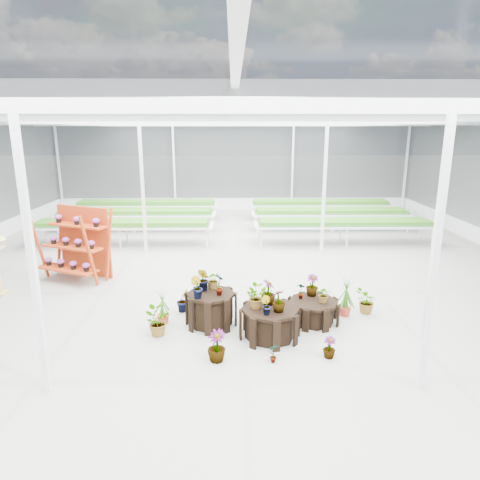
{
  "coord_description": "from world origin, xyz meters",
  "views": [
    {
      "loc": [
        -0.02,
        -10.08,
        4.06
      ],
      "look_at": [
        0.15,
        0.57,
        1.3
      ],
      "focal_mm": 32.0,
      "sensor_mm": 36.0,
      "label": 1
    }
  ],
  "objects_px": {
    "plinth_tall": "(211,309)",
    "shelf_rack": "(74,245)",
    "plinth_mid": "(270,323)",
    "plinth_low": "(313,311)"
  },
  "relations": [
    {
      "from": "plinth_tall",
      "to": "shelf_rack",
      "type": "xyz_separation_m",
      "value": [
        -3.91,
        2.94,
        0.64
      ]
    },
    {
      "from": "plinth_tall",
      "to": "plinth_low",
      "type": "bearing_deg",
      "value": 2.6
    },
    {
      "from": "plinth_mid",
      "to": "plinth_low",
      "type": "relative_size",
      "value": 1.09
    },
    {
      "from": "plinth_low",
      "to": "shelf_rack",
      "type": "relative_size",
      "value": 0.55
    },
    {
      "from": "plinth_tall",
      "to": "plinth_mid",
      "type": "xyz_separation_m",
      "value": [
        1.2,
        -0.6,
        -0.05
      ]
    },
    {
      "from": "plinth_mid",
      "to": "shelf_rack",
      "type": "distance_m",
      "value": 6.25
    },
    {
      "from": "shelf_rack",
      "to": "plinth_tall",
      "type": "bearing_deg",
      "value": -12.92
    },
    {
      "from": "plinth_tall",
      "to": "plinth_mid",
      "type": "distance_m",
      "value": 1.34
    },
    {
      "from": "plinth_tall",
      "to": "shelf_rack",
      "type": "distance_m",
      "value": 4.93
    },
    {
      "from": "plinth_low",
      "to": "shelf_rack",
      "type": "xyz_separation_m",
      "value": [
        -6.11,
        2.84,
        0.75
      ]
    }
  ]
}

